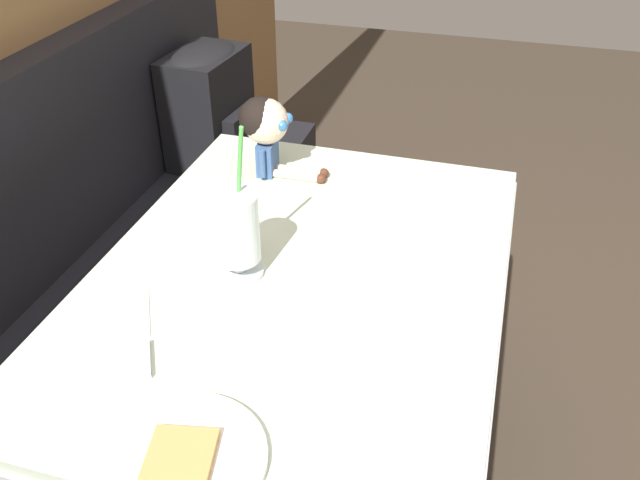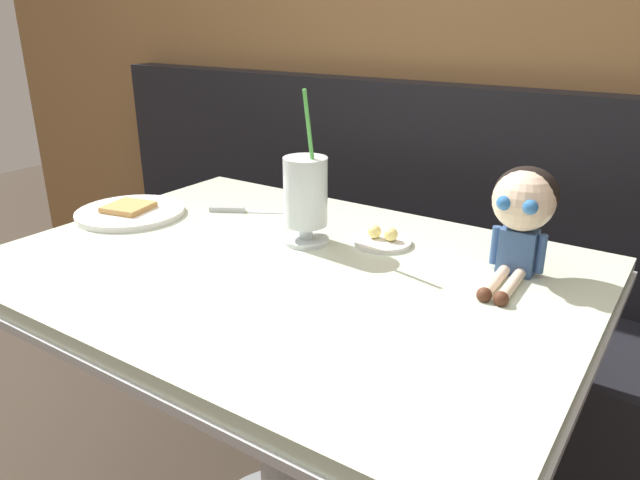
# 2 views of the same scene
# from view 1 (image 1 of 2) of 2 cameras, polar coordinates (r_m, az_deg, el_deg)

# --- Properties ---
(booth_bench) EXTENTS (2.60, 0.48, 1.00)m
(booth_bench) POSITION_cam_1_polar(r_m,az_deg,el_deg) (1.87, -20.59, -9.46)
(booth_bench) COLOR black
(booth_bench) RESTS_ON ground
(diner_table) EXTENTS (1.11, 0.81, 0.74)m
(diner_table) POSITION_cam_1_polar(r_m,az_deg,el_deg) (1.48, -1.78, -8.86)
(diner_table) COLOR beige
(diner_table) RESTS_ON ground
(toast_plate) EXTENTS (0.25, 0.25, 0.03)m
(toast_plate) POSITION_cam_1_polar(r_m,az_deg,el_deg) (1.04, -11.64, -17.68)
(toast_plate) COLOR white
(toast_plate) RESTS_ON diner_table
(milkshake_glass) EXTENTS (0.10, 0.10, 0.32)m
(milkshake_glass) POSITION_cam_1_polar(r_m,az_deg,el_deg) (1.30, -7.06, 0.67)
(milkshake_glass) COLOR silver
(milkshake_glass) RESTS_ON diner_table
(butter_saucer) EXTENTS (0.12, 0.12, 0.04)m
(butter_saucer) POSITION_cam_1_polar(r_m,az_deg,el_deg) (1.48, -7.69, 1.06)
(butter_saucer) COLOR white
(butter_saucer) RESTS_ON diner_table
(butter_knife) EXTENTS (0.21, 0.13, 0.01)m
(butter_knife) POSITION_cam_1_polar(r_m,az_deg,el_deg) (1.22, -14.56, -8.68)
(butter_knife) COLOR silver
(butter_knife) RESTS_ON diner_table
(seated_doll) EXTENTS (0.12, 0.22, 0.20)m
(seated_doll) POSITION_cam_1_polar(r_m,az_deg,el_deg) (1.65, -4.59, 9.60)
(seated_doll) COLOR #385689
(seated_doll) RESTS_ON diner_table
(backpack) EXTENTS (0.32, 0.27, 0.41)m
(backpack) POSITION_cam_1_polar(r_m,az_deg,el_deg) (2.33, -9.27, 11.30)
(backpack) COLOR black
(backpack) RESTS_ON booth_bench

